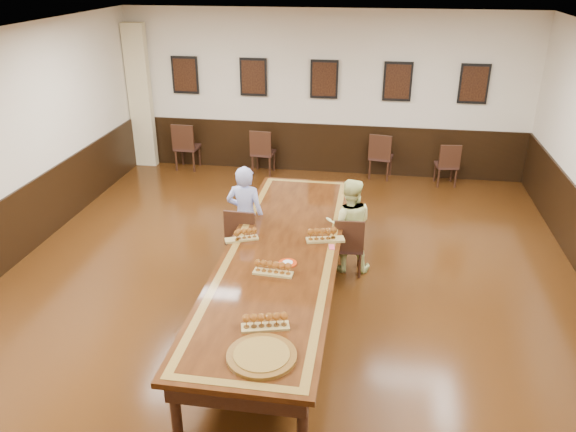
% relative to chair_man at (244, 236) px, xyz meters
% --- Properties ---
extents(floor, '(8.00, 10.00, 0.02)m').
position_rel_chair_man_xyz_m(floor, '(0.69, -0.90, -0.47)').
color(floor, black).
rests_on(floor, ground).
extents(ceiling, '(8.00, 10.00, 0.02)m').
position_rel_chair_man_xyz_m(ceiling, '(0.69, -0.90, 2.75)').
color(ceiling, white).
rests_on(ceiling, floor).
extents(wall_back, '(8.00, 0.02, 3.20)m').
position_rel_chair_man_xyz_m(wall_back, '(0.69, 4.11, 1.14)').
color(wall_back, beige).
rests_on(wall_back, floor).
extents(chair_man, '(0.46, 0.49, 0.92)m').
position_rel_chair_man_xyz_m(chair_man, '(0.00, 0.00, 0.00)').
color(chair_man, '#321C16').
rests_on(chair_man, floor).
extents(chair_woman, '(0.44, 0.47, 0.87)m').
position_rel_chair_man_xyz_m(chair_woman, '(1.47, 0.04, -0.03)').
color(chair_woman, '#321C16').
rests_on(chair_woman, floor).
extents(spare_chair_a, '(0.47, 0.51, 0.99)m').
position_rel_chair_man_xyz_m(spare_chair_a, '(-2.11, 3.83, 0.03)').
color(spare_chair_a, '#321C16').
rests_on(spare_chair_a, floor).
extents(spare_chair_b, '(0.47, 0.50, 0.93)m').
position_rel_chair_man_xyz_m(spare_chair_b, '(-0.49, 3.79, 0.01)').
color(spare_chair_b, '#321C16').
rests_on(spare_chair_b, floor).
extents(spare_chair_c, '(0.51, 0.54, 0.93)m').
position_rel_chair_man_xyz_m(spare_chair_c, '(1.88, 3.91, 0.01)').
color(spare_chair_c, '#321C16').
rests_on(spare_chair_c, floor).
extents(spare_chair_d, '(0.45, 0.49, 0.85)m').
position_rel_chair_man_xyz_m(spare_chair_d, '(3.13, 3.71, -0.03)').
color(spare_chair_d, '#321C16').
rests_on(spare_chair_d, floor).
extents(person_man, '(0.56, 0.38, 1.47)m').
position_rel_chair_man_xyz_m(person_man, '(0.01, 0.10, 0.27)').
color(person_man, '#4F60C7').
rests_on(person_man, floor).
extents(person_woman, '(0.71, 0.57, 1.35)m').
position_rel_chair_man_xyz_m(person_woman, '(1.46, 0.13, 0.22)').
color(person_woman, '#E8EE95').
rests_on(person_woman, floor).
extents(pink_phone, '(0.09, 0.14, 0.01)m').
position_rel_chair_man_xyz_m(pink_phone, '(1.29, -0.70, 0.30)').
color(pink_phone, '#E04A65').
rests_on(pink_phone, conference_table).
extents(curtain, '(0.45, 0.18, 2.90)m').
position_rel_chair_man_xyz_m(curtain, '(-3.06, 3.92, 0.99)').
color(curtain, '#CEBF8D').
rests_on(curtain, floor).
extents(wainscoting, '(8.00, 10.00, 1.00)m').
position_rel_chair_man_xyz_m(wainscoting, '(0.69, -0.90, 0.04)').
color(wainscoting, black).
rests_on(wainscoting, floor).
extents(conference_table, '(1.40, 5.00, 0.76)m').
position_rel_chair_man_xyz_m(conference_table, '(0.69, -0.90, 0.15)').
color(conference_table, black).
rests_on(conference_table, floor).
extents(posters, '(6.14, 0.04, 0.74)m').
position_rel_chair_man_xyz_m(posters, '(0.69, 4.04, 1.44)').
color(posters, black).
rests_on(posters, wall_back).
extents(flight_a, '(0.44, 0.29, 0.16)m').
position_rel_chair_man_xyz_m(flight_a, '(0.16, -0.68, 0.36)').
color(flight_a, olive).
rests_on(flight_a, conference_table).
extents(flight_b, '(0.51, 0.27, 0.18)m').
position_rel_chair_man_xyz_m(flight_b, '(1.18, -0.54, 0.38)').
color(flight_b, olive).
rests_on(flight_b, conference_table).
extents(flight_c, '(0.46, 0.17, 0.17)m').
position_rel_chair_man_xyz_m(flight_c, '(0.69, -1.46, 0.37)').
color(flight_c, olive).
rests_on(flight_c, conference_table).
extents(flight_d, '(0.49, 0.26, 0.17)m').
position_rel_chair_man_xyz_m(flight_d, '(0.80, -2.48, 0.37)').
color(flight_d, olive).
rests_on(flight_d, conference_table).
extents(red_plate_grp, '(0.22, 0.22, 0.03)m').
position_rel_chair_man_xyz_m(red_plate_grp, '(0.82, -1.20, 0.30)').
color(red_plate_grp, '#BD310C').
rests_on(red_plate_grp, conference_table).
extents(carved_platter, '(0.65, 0.65, 0.05)m').
position_rel_chair_man_xyz_m(carved_platter, '(0.86, -2.92, 0.31)').
color(carved_platter, '#523210').
rests_on(carved_platter, conference_table).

